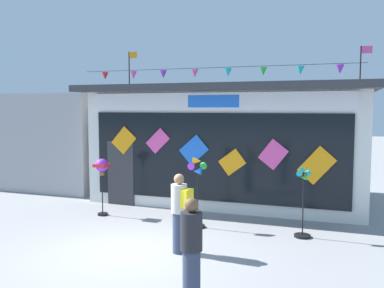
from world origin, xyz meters
name	(u,v)px	position (x,y,z in m)	size (l,w,h in m)	color
ground_plane	(134,250)	(0.00, 0.00, 0.00)	(80.00, 80.00, 0.00)	gray
kite_shop_building	(233,142)	(0.67, 6.01, 1.88)	(8.79, 5.38, 5.08)	silver
wind_spinner_far_left	(102,169)	(-2.21, 2.35, 1.31)	(0.37, 0.37, 1.62)	black
wind_spinner_left	(197,181)	(0.73, 2.08, 1.21)	(0.45, 0.38, 1.81)	black
wind_spinner_center_left	(303,202)	(3.32, 2.15, 0.84)	(0.39, 0.39, 1.69)	black
person_near_camera	(191,251)	(1.99, -1.89, 0.86)	(0.34, 0.34, 1.68)	#333D56
person_mid_plaza	(180,211)	(0.99, 0.21, 0.89)	(0.47, 0.36, 1.68)	#333D56
neighbour_building	(61,136)	(-7.69, 7.81, 1.77)	(7.40, 7.52, 3.54)	#99999E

